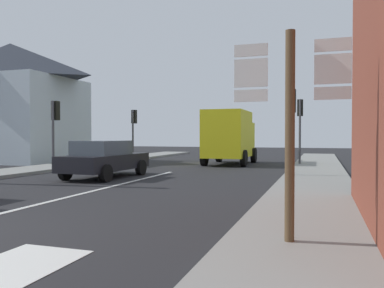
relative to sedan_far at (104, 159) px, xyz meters
name	(u,v)px	position (x,y,z in m)	size (l,w,h in m)	color
ground_plane	(153,176)	(1.64, 1.04, -0.76)	(80.00, 80.00, 0.00)	#232326
sidewalk_right	(314,187)	(7.97, -0.96, -0.69)	(2.43, 44.00, 0.14)	gray
lane_centre_stripe	(102,189)	(1.64, -2.96, -0.75)	(0.16, 12.00, 0.01)	silver
lane_turn_arrow	(3,272)	(4.45, -9.96, -0.75)	(1.20, 2.20, 0.01)	silver
clapboard_house_left	(11,102)	(-10.99, 7.00, 3.09)	(8.56, 7.40, 7.62)	silver
sedan_far	(104,159)	(0.00, 0.00, 0.00)	(2.09, 4.26, 1.47)	black
delivery_truck	(230,136)	(3.13, 8.60, 0.89)	(2.51, 5.02, 3.05)	yellow
route_sign_post	(290,120)	(7.73, -7.92, 1.15)	(1.66, 0.14, 3.20)	brown
traffic_light_near_left	(55,119)	(-3.77, 1.92, 1.68)	(0.30, 0.49, 3.29)	#47474C
traffic_light_near_right	(292,112)	(7.05, 2.20, 1.82)	(0.30, 0.49, 3.48)	#47474C
traffic_light_far_right	(300,117)	(7.05, 8.56, 1.93)	(0.30, 0.49, 3.63)	#47474C
traffic_light_far_left	(134,123)	(-3.77, 10.18, 1.74)	(0.30, 0.49, 3.37)	#47474C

